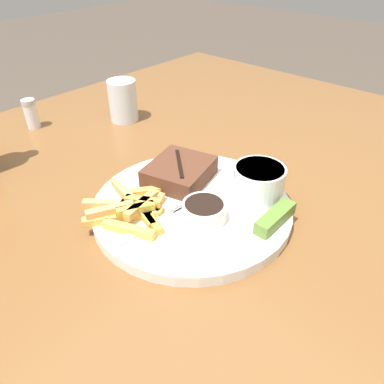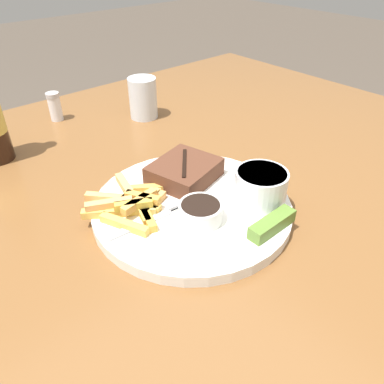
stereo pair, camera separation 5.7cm
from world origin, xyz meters
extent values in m
cube|color=brown|center=(0.00, 0.00, 0.76)|extent=(1.44, 1.22, 0.04)
cylinder|color=brown|center=(0.66, 0.55, 0.37)|extent=(0.06, 0.06, 0.74)
cylinder|color=white|center=(0.00, 0.00, 0.78)|extent=(0.31, 0.31, 0.01)
cylinder|color=white|center=(0.00, 0.00, 0.79)|extent=(0.31, 0.31, 0.00)
cube|color=#512D1E|center=(0.03, 0.06, 0.81)|extent=(0.13, 0.12, 0.03)
cube|color=black|center=(0.03, 0.06, 0.83)|extent=(0.06, 0.07, 0.00)
cube|color=tan|center=(-0.06, 0.09, 0.81)|extent=(0.03, 0.06, 0.01)
cube|color=#F3BC52|center=(-0.07, 0.04, 0.80)|extent=(0.04, 0.07, 0.01)
cube|color=gold|center=(-0.04, 0.07, 0.80)|extent=(0.07, 0.05, 0.01)
cube|color=#DABA5B|center=(-0.08, 0.03, 0.80)|extent=(0.05, 0.05, 0.01)
cube|color=#E5B44E|center=(-0.12, 0.06, 0.80)|extent=(0.06, 0.05, 0.01)
cube|color=gold|center=(-0.08, 0.04, 0.81)|extent=(0.05, 0.04, 0.01)
cube|color=#E8A558|center=(-0.09, 0.09, 0.80)|extent=(0.06, 0.07, 0.01)
cube|color=gold|center=(-0.08, 0.03, 0.80)|extent=(0.06, 0.04, 0.01)
cube|color=#E6A64E|center=(-0.07, 0.04, 0.81)|extent=(0.07, 0.02, 0.01)
cube|color=gold|center=(-0.11, 0.02, 0.80)|extent=(0.04, 0.08, 0.01)
cube|color=#E2A455|center=(-0.05, 0.03, 0.80)|extent=(0.06, 0.03, 0.01)
cube|color=#E09E5A|center=(-0.11, 0.06, 0.81)|extent=(0.07, 0.04, 0.01)
cube|color=gold|center=(-0.07, 0.03, 0.80)|extent=(0.04, 0.07, 0.01)
cube|color=gold|center=(-0.07, 0.02, 0.80)|extent=(0.04, 0.08, 0.01)
cube|color=gold|center=(-0.06, 0.04, 0.81)|extent=(0.04, 0.05, 0.01)
cube|color=#EDB156|center=(-0.05, 0.04, 0.80)|extent=(0.06, 0.04, 0.01)
cylinder|color=white|center=(0.08, -0.07, 0.82)|extent=(0.08, 0.08, 0.05)
cylinder|color=beige|center=(0.08, -0.07, 0.84)|extent=(0.07, 0.07, 0.01)
cylinder|color=silver|center=(-0.02, -0.04, 0.81)|extent=(0.06, 0.06, 0.03)
cylinder|color=black|center=(-0.02, -0.04, 0.82)|extent=(0.06, 0.06, 0.01)
cube|color=#567A2D|center=(0.04, -0.12, 0.80)|extent=(0.08, 0.02, 0.02)
cube|color=#B7B7BC|center=(-0.09, 0.01, 0.79)|extent=(0.10, 0.02, 0.00)
cube|color=#B7B7BC|center=(-0.02, 0.00, 0.79)|extent=(0.03, 0.01, 0.00)
cube|color=#B7B7BC|center=(-0.02, 0.00, 0.79)|extent=(0.03, 0.01, 0.00)
cube|color=#B7B7BC|center=(-0.02, 0.01, 0.79)|extent=(0.03, 0.01, 0.00)
cube|color=#B7B7BC|center=(0.01, 0.08, 0.79)|extent=(0.03, 0.11, 0.00)
cube|color=black|center=(0.00, 0.00, 0.80)|extent=(0.02, 0.06, 0.01)
cylinder|color=silver|center=(0.16, 0.35, 0.82)|extent=(0.06, 0.06, 0.09)
cylinder|color=white|center=(-0.01, 0.47, 0.80)|extent=(0.03, 0.03, 0.05)
cylinder|color=#B7B7BC|center=(-0.01, 0.47, 0.84)|extent=(0.03, 0.03, 0.01)
camera|label=1|loc=(-0.35, -0.31, 1.14)|focal=35.00mm
camera|label=2|loc=(-0.31, -0.35, 1.14)|focal=35.00mm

